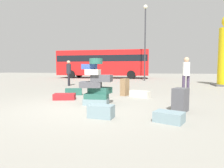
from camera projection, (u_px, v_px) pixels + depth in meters
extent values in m
plane|color=gray|center=(82.00, 107.00, 5.43)|extent=(80.00, 80.00, 0.00)
cube|color=gray|center=(96.00, 101.00, 5.84)|extent=(0.77, 0.55, 0.18)
cube|color=#26594C|center=(97.00, 96.00, 5.81)|extent=(0.73, 0.53, 0.16)
cube|color=#26594C|center=(100.00, 90.00, 5.86)|extent=(0.71, 0.54, 0.18)
cube|color=#4C4C51|center=(91.00, 84.00, 5.76)|extent=(0.70, 0.54, 0.18)
cube|color=#4C4C51|center=(102.00, 78.00, 5.69)|extent=(0.60, 0.42, 0.20)
cube|color=beige|center=(93.00, 72.00, 5.60)|extent=(0.42, 0.29, 0.16)
cube|color=#334F99|center=(89.00, 67.00, 5.98)|extent=(0.44, 0.30, 0.16)
cylinder|color=#26594C|center=(96.00, 61.00, 5.78)|extent=(0.40, 0.40, 0.17)
cube|color=#4C4C51|center=(180.00, 100.00, 4.85)|extent=(0.46, 0.52, 0.60)
cube|color=gray|center=(101.00, 111.00, 4.26)|extent=(0.57, 0.37, 0.29)
cube|color=maroon|center=(65.00, 97.00, 6.76)|extent=(0.84, 0.64, 0.21)
cube|color=beige|center=(140.00, 94.00, 7.28)|extent=(0.82, 0.54, 0.25)
cube|color=olive|center=(125.00, 87.00, 7.74)|extent=(0.34, 0.41, 0.69)
cube|color=#26594C|center=(74.00, 92.00, 7.94)|extent=(0.74, 0.53, 0.28)
cube|color=gray|center=(169.00, 117.00, 3.90)|extent=(0.67, 0.57, 0.22)
cylinder|color=black|center=(69.00, 80.00, 12.35)|extent=(0.12, 0.12, 0.77)
cylinder|color=black|center=(69.00, 80.00, 12.13)|extent=(0.12, 0.12, 0.77)
cylinder|color=#26262D|center=(69.00, 69.00, 12.18)|extent=(0.30, 0.30, 0.62)
sphere|color=tan|center=(69.00, 62.00, 12.15)|extent=(0.22, 0.22, 0.22)
cylinder|color=#3F334C|center=(188.00, 85.00, 8.32)|extent=(0.12, 0.12, 0.79)
cylinder|color=#3F334C|center=(183.00, 85.00, 8.28)|extent=(0.12, 0.12, 0.79)
cylinder|color=white|center=(186.00, 69.00, 8.25)|extent=(0.30, 0.30, 0.58)
sphere|color=tan|center=(187.00, 60.00, 8.21)|extent=(0.22, 0.22, 0.22)
cube|color=red|center=(103.00, 63.00, 22.18)|extent=(10.60, 3.19, 2.80)
cube|color=black|center=(103.00, 59.00, 22.14)|extent=(10.39, 3.19, 0.70)
cylinder|color=black|center=(133.00, 74.00, 22.88)|extent=(0.91, 0.31, 0.90)
cylinder|color=black|center=(131.00, 75.00, 20.43)|extent=(0.91, 0.31, 0.90)
cylinder|color=black|center=(79.00, 74.00, 24.13)|extent=(0.91, 0.31, 0.90)
cylinder|color=black|center=(71.00, 74.00, 21.68)|extent=(0.91, 0.31, 0.90)
cylinder|color=#333338|center=(145.00, 45.00, 17.25)|extent=(0.12, 0.12, 6.47)
sphere|color=#F2F2CC|center=(146.00, 7.00, 16.98)|extent=(0.36, 0.36, 0.36)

